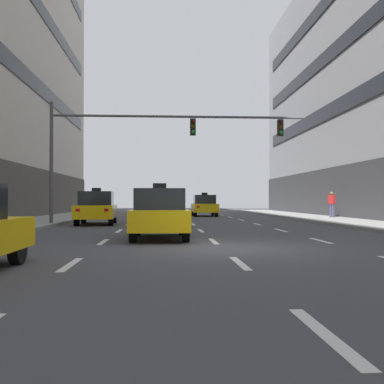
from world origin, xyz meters
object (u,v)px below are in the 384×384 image
taxi_driving_0 (160,214)px  traffic_signal_0 (148,136)px  taxi_driving_2 (204,206)px  taxi_driving_3 (97,208)px  car_driving_4 (160,207)px  taxi_driving_5 (161,209)px  pedestrian_0 (332,202)px

taxi_driving_0 → traffic_signal_0: bearing=94.5°
taxi_driving_0 → taxi_driving_2: size_ratio=0.99×
taxi_driving_3 → traffic_signal_0: (2.71, -1.05, 3.62)m
taxi_driving_0 → traffic_signal_0: size_ratio=0.34×
taxi_driving_2 → car_driving_4: size_ratio=1.00×
taxi_driving_0 → taxi_driving_5: (-0.01, 8.57, 0.03)m
taxi_driving_2 → car_driving_4: taxi_driving_2 is taller
taxi_driving_3 → taxi_driving_5: (3.34, -0.71, -0.01)m
taxi_driving_2 → taxi_driving_5: bearing=-104.7°
pedestrian_0 → car_driving_4: bearing=-175.6°
car_driving_4 → pedestrian_0: bearing=4.4°
taxi_driving_0 → taxi_driving_3: bearing=109.9°
taxi_driving_5 → taxi_driving_0: bearing=-89.9°
traffic_signal_0 → car_driving_4: bearing=84.5°
taxi_driving_2 → taxi_driving_5: (-3.31, -12.64, 0.01)m
taxi_driving_5 → traffic_signal_0: bearing=-152.1°
taxi_driving_5 → pedestrian_0: bearing=29.3°
taxi_driving_2 → pedestrian_0: taxi_driving_2 is taller
taxi_driving_5 → traffic_signal_0: traffic_signal_0 is taller
car_driving_4 → pedestrian_0: pedestrian_0 is taller
traffic_signal_0 → taxi_driving_2: bearing=73.1°
taxi_driving_2 → pedestrian_0: (7.83, -6.39, 0.29)m
taxi_driving_2 → pedestrian_0: size_ratio=2.65×
car_driving_4 → traffic_signal_0: size_ratio=0.34×
car_driving_4 → taxi_driving_2: bearing=64.9°
taxi_driving_0 → taxi_driving_5: size_ratio=0.97×
car_driving_4 → taxi_driving_3: bearing=-124.9°
car_driving_4 → traffic_signal_0: bearing=-95.5°
taxi_driving_2 → traffic_signal_0: (-3.94, -12.97, 3.65)m
pedestrian_0 → taxi_driving_5: bearing=-150.7°
taxi_driving_3 → traffic_signal_0: bearing=-21.1°
taxi_driving_0 → taxi_driving_2: bearing=81.1°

